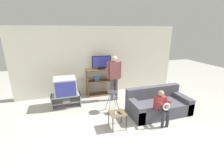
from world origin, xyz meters
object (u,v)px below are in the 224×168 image
at_px(television_main, 65,86).
at_px(remote_control_white, 115,113).
at_px(tv_stand, 66,100).
at_px(folding_stool, 112,96).
at_px(television_flat, 102,63).
at_px(remote_control_black, 120,113).
at_px(person_standing_adult, 114,74).
at_px(media_shelf, 101,82).
at_px(couch, 158,105).
at_px(person_seated_child, 162,105).
at_px(snack_table, 117,115).

bearing_deg(television_main, remote_control_white, -56.95).
xyz_separation_m(tv_stand, folding_stool, (1.38, -0.80, 0.32)).
height_order(television_flat, remote_control_white, television_flat).
height_order(remote_control_black, person_standing_adult, person_standing_adult).
distance_m(television_flat, person_standing_adult, 0.77).
height_order(media_shelf, folding_stool, media_shelf).
xyz_separation_m(couch, person_seated_child, (-0.26, -0.54, 0.29)).
bearing_deg(television_main, television_flat, 24.40).
bearing_deg(television_flat, remote_control_white, -96.41).
height_order(television_flat, remote_control_black, television_flat).
height_order(television_main, person_seated_child, television_main).
bearing_deg(remote_control_black, folding_stool, 74.27).
distance_m(television_main, person_seated_child, 3.06).
bearing_deg(television_flat, television_main, -155.60).
xyz_separation_m(remote_control_black, couch, (1.42, 0.40, -0.18)).
bearing_deg(remote_control_white, person_standing_adult, 94.02).
distance_m(tv_stand, couch, 2.99).
relative_size(media_shelf, person_standing_adult, 0.71).
relative_size(television_flat, person_seated_child, 0.78).
bearing_deg(snack_table, person_standing_adult, 73.99).
distance_m(media_shelf, couch, 2.39).
bearing_deg(couch, folding_stool, 157.75).
bearing_deg(person_seated_child, couch, 64.12).
xyz_separation_m(folding_stool, remote_control_black, (-0.11, -0.94, -0.09)).
relative_size(media_shelf, folding_stool, 1.73).
bearing_deg(remote_control_white, remote_control_black, 20.90).
relative_size(television_main, remote_control_black, 4.86).
distance_m(remote_control_black, person_seated_child, 1.17).
distance_m(folding_stool, couch, 1.43).
distance_m(television_main, person_standing_adult, 1.71).
xyz_separation_m(television_flat, snack_table, (-0.21, -2.36, -0.91)).
distance_m(television_flat, couch, 2.56).
bearing_deg(media_shelf, person_standing_adult, -65.95).
distance_m(folding_stool, snack_table, 0.94).
distance_m(folding_stool, remote_control_black, 0.95).
xyz_separation_m(television_main, folding_stool, (1.36, -0.81, -0.18)).
xyz_separation_m(folding_stool, couch, (1.30, -0.53, -0.27)).
distance_m(television_main, snack_table, 2.13).
bearing_deg(remote_control_black, media_shelf, 77.78).
height_order(television_main, remote_control_white, television_main).
height_order(tv_stand, media_shelf, media_shelf).
xyz_separation_m(remote_control_black, remote_control_white, (-0.11, 0.00, 0.00)).
distance_m(television_main, media_shelf, 1.55).
xyz_separation_m(media_shelf, television_flat, (0.02, -0.02, 0.75)).
relative_size(television_main, television_flat, 0.96).
relative_size(tv_stand, media_shelf, 0.82).
distance_m(tv_stand, folding_stool, 1.62).
height_order(tv_stand, person_standing_adult, person_standing_adult).
bearing_deg(tv_stand, television_main, 28.73).
distance_m(tv_stand, television_flat, 1.89).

